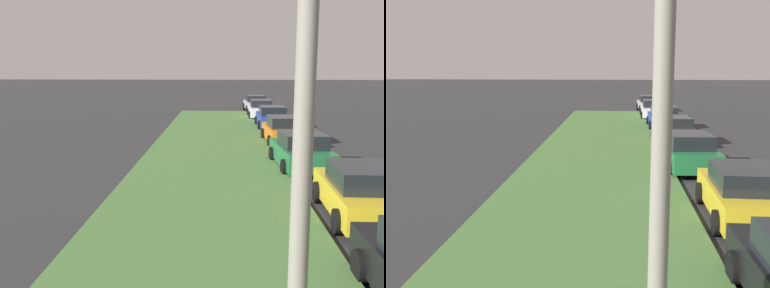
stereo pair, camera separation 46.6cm
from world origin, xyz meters
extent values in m
cube|color=#477238|center=(10.00, 6.04, 0.06)|extent=(60.00, 6.00, 0.12)
cylinder|color=black|center=(6.32, 2.99, 0.32)|extent=(0.64, 0.22, 0.64)
cube|color=gold|center=(10.23, 1.84, 0.57)|extent=(4.34, 1.90, 0.70)
cube|color=black|center=(10.03, 1.85, 1.19)|extent=(2.24, 1.65, 0.55)
cylinder|color=black|center=(11.60, 2.71, 0.32)|extent=(0.65, 0.24, 0.64)
cylinder|color=black|center=(11.55, 0.91, 0.32)|extent=(0.65, 0.24, 0.64)
cylinder|color=black|center=(8.90, 2.77, 0.32)|extent=(0.65, 0.24, 0.64)
cube|color=#1E6B38|center=(16.46, 2.40, 0.57)|extent=(4.40, 2.04, 0.70)
cube|color=black|center=(16.26, 2.39, 1.19)|extent=(2.29, 1.72, 0.55)
cylinder|color=black|center=(17.76, 3.38, 0.32)|extent=(0.65, 0.26, 0.64)
cylinder|color=black|center=(17.86, 1.58, 0.32)|extent=(0.65, 0.26, 0.64)
cylinder|color=black|center=(15.06, 3.22, 0.32)|extent=(0.65, 0.26, 0.64)
cylinder|color=black|center=(15.17, 1.43, 0.32)|extent=(0.65, 0.26, 0.64)
cube|color=orange|center=(22.64, 2.24, 0.57)|extent=(4.35, 1.94, 0.70)
cube|color=black|center=(22.44, 2.24, 1.19)|extent=(2.25, 1.67, 0.55)
cylinder|color=black|center=(23.96, 3.19, 0.32)|extent=(0.65, 0.24, 0.64)
cylinder|color=black|center=(24.02, 1.39, 0.32)|extent=(0.65, 0.24, 0.64)
cylinder|color=black|center=(21.26, 3.10, 0.32)|extent=(0.65, 0.24, 0.64)
cylinder|color=black|center=(21.32, 1.30, 0.32)|extent=(0.65, 0.24, 0.64)
cube|color=#23389E|center=(29.17, 2.17, 0.57)|extent=(4.31, 1.81, 0.70)
cube|color=black|center=(28.97, 2.17, 1.19)|extent=(2.21, 1.61, 0.55)
cylinder|color=black|center=(30.52, 3.06, 0.32)|extent=(0.64, 0.22, 0.64)
cylinder|color=black|center=(30.51, 1.26, 0.32)|extent=(0.64, 0.22, 0.64)
cylinder|color=black|center=(27.82, 3.07, 0.32)|extent=(0.64, 0.22, 0.64)
cylinder|color=black|center=(27.81, 1.27, 0.32)|extent=(0.64, 0.22, 0.64)
cube|color=silver|center=(35.37, 2.36, 0.57)|extent=(4.33, 1.88, 0.70)
cube|color=black|center=(35.17, 2.37, 1.19)|extent=(2.23, 1.64, 0.55)
cylinder|color=black|center=(36.74, 3.24, 0.32)|extent=(0.64, 0.23, 0.64)
cylinder|color=black|center=(36.70, 1.44, 0.32)|extent=(0.64, 0.23, 0.64)
cylinder|color=black|center=(34.04, 3.29, 0.32)|extent=(0.64, 0.23, 0.64)
cylinder|color=black|center=(34.00, 1.49, 0.32)|extent=(0.64, 0.23, 0.64)
cube|color=#B2B5BA|center=(41.09, 2.34, 0.57)|extent=(4.37, 1.99, 0.70)
cube|color=black|center=(40.89, 2.34, 1.19)|extent=(2.27, 1.69, 0.55)
cylinder|color=black|center=(42.40, 3.30, 0.32)|extent=(0.65, 0.25, 0.64)
cylinder|color=black|center=(42.48, 1.50, 0.32)|extent=(0.65, 0.25, 0.64)
cylinder|color=black|center=(39.71, 3.18, 0.32)|extent=(0.65, 0.25, 0.64)
cylinder|color=black|center=(39.79, 1.39, 0.32)|extent=(0.65, 0.25, 0.64)
cylinder|color=gray|center=(3.29, 4.70, 3.75)|extent=(0.24, 0.24, 7.50)
camera|label=1|loc=(-2.16, 5.68, 4.02)|focal=43.78mm
camera|label=2|loc=(-2.13, 5.21, 4.02)|focal=43.78mm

